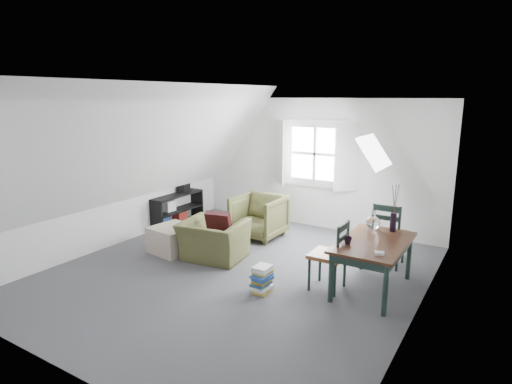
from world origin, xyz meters
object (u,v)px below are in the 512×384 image
Objects in this scene: dining_table at (373,248)px; dining_chair_near at (330,254)px; dining_chair_far at (388,233)px; media_shelf at (175,211)px; ottoman at (173,239)px; armchair_far at (259,237)px; magazine_stack at (262,279)px; armchair_near at (214,259)px.

dining_chair_near is at bearing -151.47° from dining_table.
dining_chair_far is 4.20m from media_shelf.
dining_chair_near reaches higher than media_shelf.
dining_chair_far is (-0.06, 0.96, -0.08)m from dining_table.
dining_chair_far reaches higher than dining_table.
dining_table is (3.24, 0.31, 0.38)m from ottoman.
armchair_far is 2.41m from dining_chair_near.
ottoman is at bearing 165.56° from magazine_stack.
magazine_stack is at bearing 77.74° from dining_chair_far.
ottoman is at bearing -77.74° from dining_chair_near.
media_shelf is (-4.24, 0.84, -0.31)m from dining_table.
dining_chair_far is at bearing -161.57° from armchair_near.
magazine_stack is (-1.21, -0.83, -0.41)m from dining_table.
media_shelf is (-1.78, 1.06, 0.28)m from armchair_near.
armchair_far is at bearing 154.60° from dining_table.
magazine_stack is at bearing -25.84° from media_shelf.
ottoman is 0.68× the size of dining_chair_near.
ottoman is 3.27m from dining_table.
dining_chair_far is (2.41, 1.18, 0.51)m from armchair_near.
armchair_far is 2.27m from magazine_stack.
dining_chair_near is (-0.43, -1.24, -0.02)m from dining_chair_far.
dining_table is at bearing 34.58° from magazine_stack.
magazine_stack is at bearing -40.91° from dining_chair_near.
dining_chair_near is 2.65× the size of magazine_stack.
armchair_near is at bearing -176.23° from dining_table.
armchair_far is 0.91× the size of dining_chair_near.
dining_chair_near is at bearing -34.40° from armchair_far.
dining_chair_far is (2.36, -0.12, 0.51)m from armchair_far.
armchair_far is 1.86m from media_shelf.
armchair_near is 1.30m from armchair_far.
dining_chair_far is 2.77× the size of magazine_stack.
magazine_stack is (2.03, -0.52, -0.04)m from ottoman.
dining_chair_far is at bearing -2.30° from armchair_far.
armchair_far is at bearing 17.54° from dining_chair_far.
dining_table is 4.34m from media_shelf.
dining_table is 1.44× the size of dining_chair_near.
dining_chair_far is 1.04× the size of dining_chair_near.
ottoman is at bearing -119.78° from armchair_far.
magazine_stack is (-1.15, -1.79, -0.34)m from dining_chair_far.
armchair_near is at bearing 154.18° from magazine_stack.
magazine_stack is at bearing 146.58° from armchair_near.
dining_chair_far reaches higher than armchair_far.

